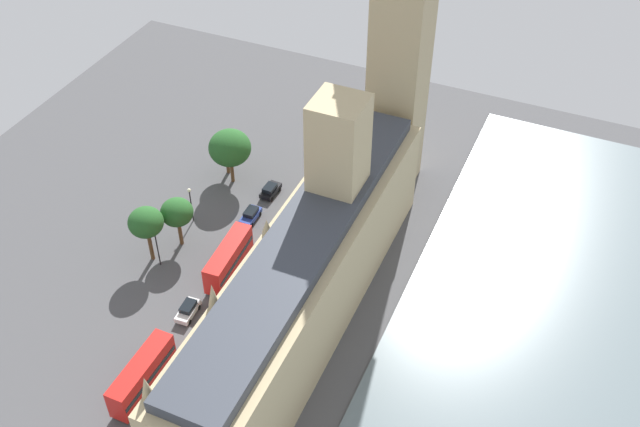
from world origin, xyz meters
The scene contains 15 objects.
ground_plane centered at (0.00, 0.00, 0.00)m, with size 126.33×126.33×0.00m, color #4C4C4F.
river_thames centered at (-28.45, 0.00, 0.12)m, with size 32.92×113.69×0.25m, color slate.
parliament_building centered at (-1.99, -1.09, 8.37)m, with size 10.70×56.33×27.82m.
car_black_far_end centered at (13.76, -21.39, 0.89)m, with size 2.08×4.10×1.74m.
car_blue_leading centered at (13.82, -14.94, 0.89)m, with size 2.03×4.26×1.74m.
double_decker_bus_midblock centered at (11.34, -3.98, 2.63)m, with size 3.13×10.63×4.75m.
car_white_opposite_hall centered at (12.58, 4.95, 0.89)m, with size 2.15×4.28×1.74m.
double_decker_bus_under_trees centered at (11.23, 17.05, 2.63)m, with size 2.70×10.51×4.75m.
pedestrian_near_tower centered at (5.50, -13.56, 0.71)m, with size 0.67×0.61×1.59m.
plane_tree_trailing centered at (20.56, -6.35, 5.89)m, with size 4.64×4.64×7.92m.
plane_tree_by_river_gate centered at (22.64, -2.02, 6.81)m, with size 4.87×4.87×8.94m.
plane_tree_corner centered at (20.71, -21.97, 6.51)m, with size 6.57×6.57×9.32m.
plane_tree_kerbside centered at (22.46, -23.65, 5.32)m, with size 4.58×4.58×7.31m.
street_lamp_slot_10 centered at (21.62, -11.32, 4.28)m, with size 0.56×0.56×6.10m.
street_lamp_slot_11 centered at (21.01, -1.41, 4.84)m, with size 0.56×0.56×7.03m.
Camera 1 is at (-29.46, 57.84, 74.93)m, focal length 42.26 mm.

